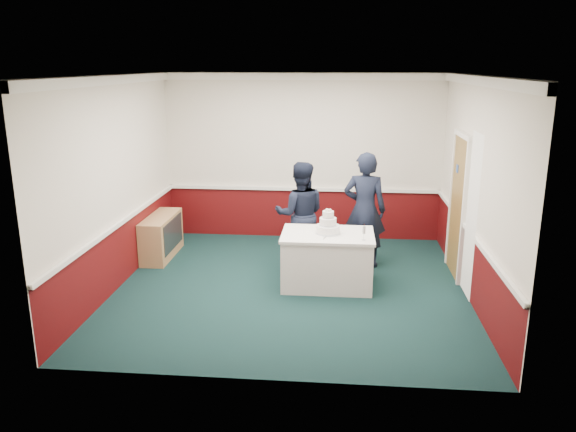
# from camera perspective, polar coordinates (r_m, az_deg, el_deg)

# --- Properties ---
(ground) EXTENTS (5.00, 5.00, 0.00)m
(ground) POSITION_cam_1_polar(r_m,az_deg,el_deg) (8.24, 0.27, -7.23)
(ground) COLOR #102829
(ground) RESTS_ON ground
(room_shell) EXTENTS (5.00, 5.00, 3.00)m
(room_shell) POSITION_cam_1_polar(r_m,az_deg,el_deg) (8.30, 1.21, 7.05)
(room_shell) COLOR silver
(room_shell) RESTS_ON ground
(sideboard) EXTENTS (0.41, 1.20, 0.70)m
(sideboard) POSITION_cam_1_polar(r_m,az_deg,el_deg) (9.64, -12.72, -2.02)
(sideboard) COLOR #AC7C53
(sideboard) RESTS_ON ground
(cake_table) EXTENTS (1.32, 0.92, 0.79)m
(cake_table) POSITION_cam_1_polar(r_m,az_deg,el_deg) (8.20, 4.01, -4.37)
(cake_table) COLOR white
(cake_table) RESTS_ON ground
(wedding_cake) EXTENTS (0.35, 0.35, 0.36)m
(wedding_cake) POSITION_cam_1_polar(r_m,az_deg,el_deg) (8.04, 4.08, -1.02)
(wedding_cake) COLOR white
(wedding_cake) RESTS_ON cake_table
(cake_knife) EXTENTS (0.07, 0.22, 0.00)m
(cake_knife) POSITION_cam_1_polar(r_m,az_deg,el_deg) (7.89, 3.81, -2.17)
(cake_knife) COLOR silver
(cake_knife) RESTS_ON cake_table
(champagne_flute) EXTENTS (0.05, 0.05, 0.21)m
(champagne_flute) POSITION_cam_1_polar(r_m,az_deg,el_deg) (7.78, 7.72, -1.49)
(champagne_flute) COLOR silver
(champagne_flute) RESTS_ON cake_table
(person_man) EXTENTS (0.87, 0.70, 1.68)m
(person_man) POSITION_cam_1_polar(r_m,az_deg,el_deg) (8.89, 1.25, 0.19)
(person_man) COLOR black
(person_man) RESTS_ON ground
(person_woman) EXTENTS (0.72, 0.52, 1.84)m
(person_woman) POSITION_cam_1_polar(r_m,az_deg,el_deg) (8.91, 7.79, 0.62)
(person_woman) COLOR black
(person_woman) RESTS_ON ground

